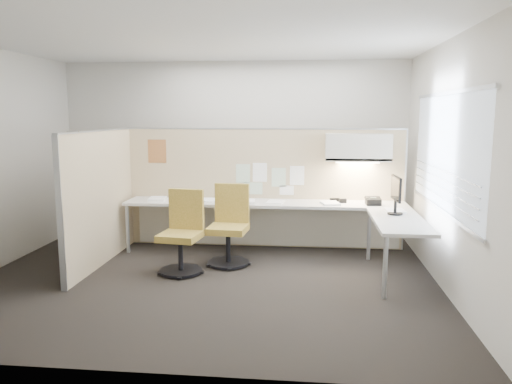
# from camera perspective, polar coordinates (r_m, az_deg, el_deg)

# --- Properties ---
(floor) EXTENTS (5.50, 4.50, 0.01)m
(floor) POSITION_cam_1_polar(r_m,az_deg,el_deg) (6.17, -5.72, -9.83)
(floor) COLOR black
(floor) RESTS_ON ground
(ceiling) EXTENTS (5.50, 4.50, 0.01)m
(ceiling) POSITION_cam_1_polar(r_m,az_deg,el_deg) (5.90, -6.16, 16.96)
(ceiling) COLOR white
(ceiling) RESTS_ON wall_back
(wall_back) EXTENTS (5.50, 0.02, 2.80)m
(wall_back) POSITION_cam_1_polar(r_m,az_deg,el_deg) (8.08, -2.63, 4.83)
(wall_back) COLOR beige
(wall_back) RESTS_ON ground
(wall_front) EXTENTS (5.50, 0.02, 2.80)m
(wall_front) POSITION_cam_1_polar(r_m,az_deg,el_deg) (3.72, -13.10, -0.19)
(wall_front) COLOR beige
(wall_front) RESTS_ON ground
(wall_right) EXTENTS (0.02, 4.50, 2.80)m
(wall_right) POSITION_cam_1_polar(r_m,az_deg,el_deg) (5.95, 21.00, 2.79)
(wall_right) COLOR beige
(wall_right) RESTS_ON ground
(window_pane) EXTENTS (0.01, 2.80, 1.30)m
(window_pane) POSITION_cam_1_polar(r_m,az_deg,el_deg) (5.93, 20.84, 4.24)
(window_pane) COLOR #A3AFBD
(window_pane) RESTS_ON wall_right
(partition_back) EXTENTS (4.10, 0.06, 1.75)m
(partition_back) POSITION_cam_1_polar(r_m,az_deg,el_deg) (7.43, 0.84, 0.41)
(partition_back) COLOR tan
(partition_back) RESTS_ON floor
(partition_left) EXTENTS (0.06, 2.20, 1.75)m
(partition_left) POSITION_cam_1_polar(r_m,az_deg,el_deg) (6.87, -17.31, -0.69)
(partition_left) COLOR tan
(partition_left) RESTS_ON floor
(desk) EXTENTS (4.00, 2.07, 0.73)m
(desk) POSITION_cam_1_polar(r_m,az_deg,el_deg) (6.99, 3.60, -2.43)
(desk) COLOR beige
(desk) RESTS_ON floor
(overhead_bin) EXTENTS (0.90, 0.36, 0.38)m
(overhead_bin) POSITION_cam_1_polar(r_m,az_deg,el_deg) (7.16, 11.57, 5.02)
(overhead_bin) COLOR beige
(overhead_bin) RESTS_ON partition_back
(task_light_strip) EXTENTS (0.60, 0.06, 0.02)m
(task_light_strip) POSITION_cam_1_polar(r_m,az_deg,el_deg) (7.17, 11.52, 3.35)
(task_light_strip) COLOR #FFEABF
(task_light_strip) RESTS_ON overhead_bin
(pinned_papers) EXTENTS (1.01, 0.00, 0.47)m
(pinned_papers) POSITION_cam_1_polar(r_m,az_deg,el_deg) (7.37, 1.44, 1.58)
(pinned_papers) COLOR #8CBF8C
(pinned_papers) RESTS_ON partition_back
(poster) EXTENTS (0.28, 0.00, 0.35)m
(poster) POSITION_cam_1_polar(r_m,az_deg,el_deg) (7.65, -11.24, 4.59)
(poster) COLOR orange
(poster) RESTS_ON partition_back
(chair_left) EXTENTS (0.54, 0.56, 1.02)m
(chair_left) POSITION_cam_1_polar(r_m,az_deg,el_deg) (6.34, -8.41, -4.86)
(chair_left) COLOR black
(chair_left) RESTS_ON floor
(chair_right) EXTENTS (0.55, 0.56, 1.04)m
(chair_right) POSITION_cam_1_polar(r_m,az_deg,el_deg) (6.62, -3.05, -4.10)
(chair_right) COLOR black
(chair_right) RESTS_ON floor
(monitor) EXTENTS (0.19, 0.45, 0.48)m
(monitor) POSITION_cam_1_polar(r_m,az_deg,el_deg) (6.42, 15.70, -0.08)
(monitor) COLOR black
(monitor) RESTS_ON desk
(phone) EXTENTS (0.22, 0.21, 0.12)m
(phone) POSITION_cam_1_polar(r_m,az_deg,el_deg) (7.07, 13.20, -1.03)
(phone) COLOR black
(phone) RESTS_ON desk
(stapler) EXTENTS (0.14, 0.07, 0.05)m
(stapler) POSITION_cam_1_polar(r_m,az_deg,el_deg) (7.25, 8.98, -0.88)
(stapler) COLOR black
(stapler) RESTS_ON desk
(tape_dispenser) EXTENTS (0.11, 0.08, 0.06)m
(tape_dispenser) POSITION_cam_1_polar(r_m,az_deg,el_deg) (7.15, 9.89, -1.00)
(tape_dispenser) COLOR black
(tape_dispenser) RESTS_ON desk
(coat_hook) EXTENTS (0.18, 0.43, 1.31)m
(coat_hook) POSITION_cam_1_polar(r_m,az_deg,el_deg) (6.22, -20.72, 3.26)
(coat_hook) COLOR silver
(coat_hook) RESTS_ON partition_left
(paper_stack_0) EXTENTS (0.26, 0.33, 0.04)m
(paper_stack_0) POSITION_cam_1_polar(r_m,az_deg,el_deg) (7.41, -11.20, -0.78)
(paper_stack_0) COLOR white
(paper_stack_0) RESTS_ON desk
(paper_stack_1) EXTENTS (0.25, 0.31, 0.02)m
(paper_stack_1) POSITION_cam_1_polar(r_m,az_deg,el_deg) (7.26, -5.58, -0.92)
(paper_stack_1) COLOR white
(paper_stack_1) RESTS_ON desk
(paper_stack_2) EXTENTS (0.26, 0.32, 0.04)m
(paper_stack_2) POSITION_cam_1_polar(r_m,az_deg,el_deg) (7.04, -1.09, -1.11)
(paper_stack_2) COLOR white
(paper_stack_2) RESTS_ON desk
(paper_stack_3) EXTENTS (0.27, 0.33, 0.02)m
(paper_stack_3) POSITION_cam_1_polar(r_m,az_deg,el_deg) (7.09, 2.25, -1.13)
(paper_stack_3) COLOR white
(paper_stack_3) RESTS_ON desk
(paper_stack_4) EXTENTS (0.29, 0.34, 0.03)m
(paper_stack_4) POSITION_cam_1_polar(r_m,az_deg,el_deg) (7.02, 8.48, -1.27)
(paper_stack_4) COLOR white
(paper_stack_4) RESTS_ON desk
(paper_stack_5) EXTENTS (0.24, 0.31, 0.02)m
(paper_stack_5) POSITION_cam_1_polar(r_m,az_deg,el_deg) (6.66, 15.61, -2.07)
(paper_stack_5) COLOR white
(paper_stack_5) RESTS_ON desk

